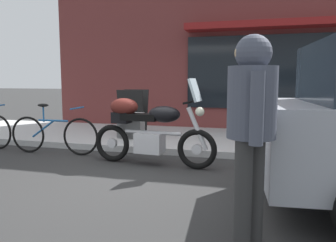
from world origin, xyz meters
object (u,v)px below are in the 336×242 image
Objects in this scene: touring_motorcycle at (146,128)px; sandwich_board_sign at (133,115)px; pedestrian_walking at (251,117)px; parked_bicycle at (53,134)px.

touring_motorcycle reaches higher than sandwich_board_sign.
pedestrian_walking reaches higher than sandwich_board_sign.
parked_bicycle is at bearing 143.85° from pedestrian_walking.
sandwich_board_sign is (-0.79, 1.45, 0.04)m from touring_motorcycle.
pedestrian_walking is 4.63m from sandwich_board_sign.
pedestrian_walking reaches higher than touring_motorcycle.
pedestrian_walking reaches higher than parked_bicycle.
sandwich_board_sign is at bearing 123.19° from pedestrian_walking.
pedestrian_walking is at bearing -56.81° from sandwich_board_sign.
pedestrian_walking is at bearing -54.28° from touring_motorcycle.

